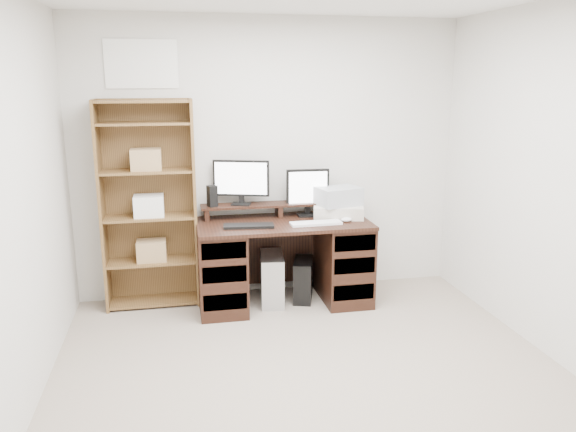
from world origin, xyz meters
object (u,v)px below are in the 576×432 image
object	(u,v)px
desk	(283,261)
printer	(338,211)
tower_silver	(272,278)
tower_black	(303,279)
bookshelf	(149,203)
monitor_small	(308,190)
monitor_wide	(241,180)

from	to	relation	value
desk	printer	distance (m)	0.67
desk	tower_silver	distance (m)	0.20
tower_black	bookshelf	xyz separation A→B (m)	(-1.33, 0.17, 0.73)
bookshelf	monitor_small	bearing A→B (deg)	-1.52
desk	monitor_wide	xyz separation A→B (m)	(-0.34, 0.22, 0.70)
desk	bookshelf	distance (m)	1.27
monitor_wide	bookshelf	xyz separation A→B (m)	(-0.80, -0.01, -0.17)
tower_black	bookshelf	bearing A→B (deg)	-171.28
monitor_small	tower_silver	size ratio (longest dim) A/B	0.96
printer	monitor_wide	bearing A→B (deg)	-175.20
tower_silver	printer	bearing A→B (deg)	11.30
tower_silver	monitor_small	bearing A→B (deg)	29.64
monitor_wide	tower_silver	size ratio (longest dim) A/B	1.10
monitor_wide	monitor_small	size ratio (longest dim) A/B	1.14
desk	printer	world-z (taller)	printer
desk	tower_black	world-z (taller)	desk
printer	desk	bearing A→B (deg)	-157.48
tower_silver	tower_black	bearing A→B (deg)	9.97
printer	bookshelf	distance (m)	1.67
desk	printer	xyz separation A→B (m)	(0.52, 0.07, 0.42)
tower_silver	bookshelf	distance (m)	1.27
monitor_small	monitor_wide	bearing A→B (deg)	177.45
bookshelf	tower_silver	bearing A→B (deg)	-10.09
desk	tower_silver	bearing A→B (deg)	164.21
monitor_wide	tower_black	bearing A→B (deg)	-1.17
monitor_wide	tower_silver	bearing A→B (deg)	-21.45
tower_black	printer	bearing A→B (deg)	21.36
monitor_wide	printer	distance (m)	0.91
monitor_wide	bookshelf	size ratio (longest dim) A/B	0.27
tower_black	monitor_small	bearing A→B (deg)	78.93
monitor_wide	desk	bearing A→B (deg)	-15.72
desk	monitor_wide	distance (m)	0.81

